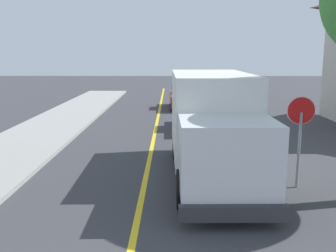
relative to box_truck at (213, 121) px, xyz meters
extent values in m
cube|color=gold|center=(-2.09, 1.31, -1.76)|extent=(0.16, 56.00, 0.01)
cube|color=silver|center=(-0.01, 0.73, 0.13)|extent=(2.49, 5.04, 2.60)
cube|color=silver|center=(0.05, -2.77, -0.32)|extent=(2.31, 2.04, 1.70)
cube|color=#1E2D3D|center=(0.06, -3.67, 0.06)|extent=(2.04, 0.12, 0.75)
cube|color=#2D2D33|center=(0.07, -3.85, -1.35)|extent=(2.40, 0.24, 0.36)
cylinder|color=black|center=(1.09, -2.55, -1.27)|extent=(0.32, 1.01, 1.00)
cylinder|color=black|center=(-1.01, -2.58, -1.27)|extent=(0.32, 1.01, 1.00)
cylinder|color=black|center=(1.02, 2.00, -1.27)|extent=(0.32, 1.01, 1.00)
cylinder|color=black|center=(-1.08, 1.97, -1.27)|extent=(0.32, 1.01, 1.00)
cube|color=black|center=(0.22, 7.43, -1.12)|extent=(1.86, 4.42, 0.76)
cube|color=#1E2D3D|center=(0.22, 7.58, -0.42)|extent=(1.61, 1.82, 0.64)
cylinder|color=black|center=(1.02, 6.03, -1.45)|extent=(0.23, 0.64, 0.64)
cylinder|color=black|center=(-0.56, 6.01, -1.45)|extent=(0.23, 0.64, 0.64)
cylinder|color=black|center=(0.99, 8.85, -1.45)|extent=(0.23, 0.64, 0.64)
cylinder|color=black|center=(-0.59, 8.83, -1.45)|extent=(0.23, 0.64, 0.64)
cube|color=maroon|center=(-0.46, 14.68, -1.12)|extent=(1.92, 4.45, 0.76)
cube|color=#1E2D3D|center=(-0.46, 14.83, -0.42)|extent=(1.63, 1.84, 0.64)
cylinder|color=black|center=(0.37, 13.30, -1.45)|extent=(0.24, 0.65, 0.64)
cylinder|color=black|center=(-1.21, 13.25, -1.45)|extent=(0.24, 0.65, 0.64)
cylinder|color=black|center=(0.29, 16.11, -1.45)|extent=(0.24, 0.65, 0.64)
cylinder|color=black|center=(-1.29, 16.07, -1.45)|extent=(0.24, 0.65, 0.64)
cylinder|color=gray|center=(2.36, -1.07, -0.67)|extent=(0.08, 0.08, 2.20)
cylinder|color=red|center=(2.36, -1.04, 0.48)|extent=(0.76, 0.03, 0.76)
cylinder|color=white|center=(2.36, -1.02, 0.48)|extent=(0.80, 0.02, 0.80)
camera|label=1|loc=(-1.29, -11.55, 2.10)|focal=40.42mm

